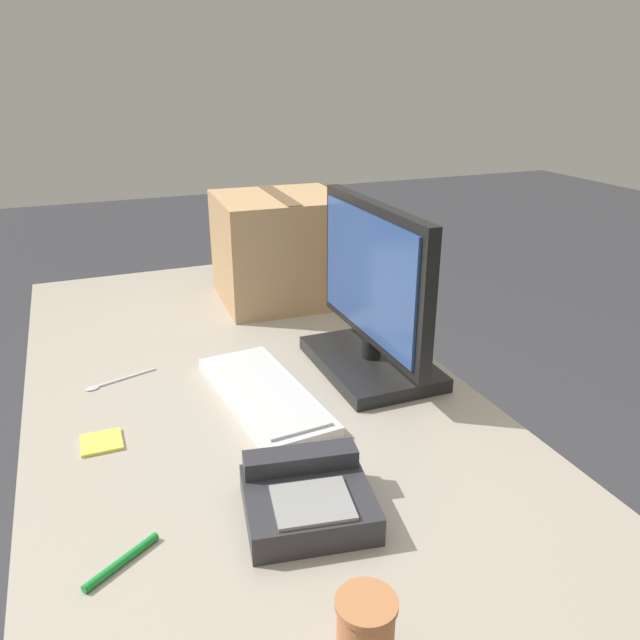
{
  "coord_description": "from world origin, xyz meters",
  "views": [
    {
      "loc": [
        1.19,
        -0.3,
        1.37
      ],
      "look_at": [
        0.06,
        0.15,
        0.87
      ],
      "focal_mm": 35.0,
      "sensor_mm": 36.0,
      "label": 1
    }
  ],
  "objects_px": {
    "keyboard": "(264,394)",
    "cardboard_box": "(280,248)",
    "monitor": "(372,305)",
    "pen_marker": "(122,561)",
    "desk_phone": "(307,497)",
    "sticky_note_pad": "(102,442)",
    "spoon": "(112,382)",
    "paper_cup_left": "(365,632)"
  },
  "relations": [
    {
      "from": "paper_cup_left",
      "to": "desk_phone",
      "type": "bearing_deg",
      "value": 173.28
    },
    {
      "from": "keyboard",
      "to": "paper_cup_left",
      "type": "xyz_separation_m",
      "value": [
        0.64,
        -0.08,
        0.04
      ]
    },
    {
      "from": "monitor",
      "to": "desk_phone",
      "type": "bearing_deg",
      "value": -36.96
    },
    {
      "from": "desk_phone",
      "to": "spoon",
      "type": "height_order",
      "value": "desk_phone"
    },
    {
      "from": "sticky_note_pad",
      "to": "cardboard_box",
      "type": "bearing_deg",
      "value": 137.92
    },
    {
      "from": "cardboard_box",
      "to": "pen_marker",
      "type": "height_order",
      "value": "cardboard_box"
    },
    {
      "from": "monitor",
      "to": "cardboard_box",
      "type": "height_order",
      "value": "monitor"
    },
    {
      "from": "pen_marker",
      "to": "cardboard_box",
      "type": "bearing_deg",
      "value": 26.18
    },
    {
      "from": "desk_phone",
      "to": "pen_marker",
      "type": "distance_m",
      "value": 0.28
    },
    {
      "from": "monitor",
      "to": "desk_phone",
      "type": "xyz_separation_m",
      "value": [
        0.41,
        -0.31,
        -0.13
      ]
    },
    {
      "from": "monitor",
      "to": "spoon",
      "type": "distance_m",
      "value": 0.6
    },
    {
      "from": "spoon",
      "to": "sticky_note_pad",
      "type": "bearing_deg",
      "value": 63.19
    },
    {
      "from": "spoon",
      "to": "cardboard_box",
      "type": "distance_m",
      "value": 0.66
    },
    {
      "from": "keyboard",
      "to": "pen_marker",
      "type": "distance_m",
      "value": 0.49
    },
    {
      "from": "keyboard",
      "to": "cardboard_box",
      "type": "distance_m",
      "value": 0.63
    },
    {
      "from": "cardboard_box",
      "to": "sticky_note_pad",
      "type": "distance_m",
      "value": 0.84
    },
    {
      "from": "spoon",
      "to": "sticky_note_pad",
      "type": "height_order",
      "value": "sticky_note_pad"
    },
    {
      "from": "monitor",
      "to": "spoon",
      "type": "height_order",
      "value": "monitor"
    },
    {
      "from": "monitor",
      "to": "spoon",
      "type": "bearing_deg",
      "value": -105.03
    },
    {
      "from": "cardboard_box",
      "to": "desk_phone",
      "type": "bearing_deg",
      "value": -16.22
    },
    {
      "from": "cardboard_box",
      "to": "spoon",
      "type": "bearing_deg",
      "value": -54.13
    },
    {
      "from": "spoon",
      "to": "cardboard_box",
      "type": "xyz_separation_m",
      "value": [
        -0.38,
        0.52,
        0.15
      ]
    },
    {
      "from": "monitor",
      "to": "paper_cup_left",
      "type": "bearing_deg",
      "value": -26.6
    },
    {
      "from": "cardboard_box",
      "to": "sticky_note_pad",
      "type": "xyz_separation_m",
      "value": [
        0.62,
        -0.56,
        -0.15
      ]
    },
    {
      "from": "pen_marker",
      "to": "keyboard",
      "type": "bearing_deg",
      "value": 15.7
    },
    {
      "from": "spoon",
      "to": "pen_marker",
      "type": "xyz_separation_m",
      "value": [
        0.57,
        -0.03,
        0.0
      ]
    },
    {
      "from": "spoon",
      "to": "sticky_note_pad",
      "type": "xyz_separation_m",
      "value": [
        0.24,
        -0.04,
        0.0
      ]
    },
    {
      "from": "spoon",
      "to": "cardboard_box",
      "type": "bearing_deg",
      "value": -162.13
    },
    {
      "from": "monitor",
      "to": "pen_marker",
      "type": "bearing_deg",
      "value": -54.63
    },
    {
      "from": "monitor",
      "to": "pen_marker",
      "type": "height_order",
      "value": "monitor"
    },
    {
      "from": "spoon",
      "to": "pen_marker",
      "type": "height_order",
      "value": "pen_marker"
    },
    {
      "from": "keyboard",
      "to": "monitor",
      "type": "bearing_deg",
      "value": 94.58
    },
    {
      "from": "keyboard",
      "to": "cardboard_box",
      "type": "height_order",
      "value": "cardboard_box"
    },
    {
      "from": "spoon",
      "to": "monitor",
      "type": "bearing_deg",
      "value": 146.97
    },
    {
      "from": "desk_phone",
      "to": "cardboard_box",
      "type": "height_order",
      "value": "cardboard_box"
    },
    {
      "from": "cardboard_box",
      "to": "paper_cup_left",
      "type": "bearing_deg",
      "value": -14.15
    },
    {
      "from": "monitor",
      "to": "keyboard",
      "type": "distance_m",
      "value": 0.31
    },
    {
      "from": "pen_marker",
      "to": "sticky_note_pad",
      "type": "height_order",
      "value": "pen_marker"
    },
    {
      "from": "paper_cup_left",
      "to": "pen_marker",
      "type": "height_order",
      "value": "paper_cup_left"
    },
    {
      "from": "desk_phone",
      "to": "sticky_note_pad",
      "type": "xyz_separation_m",
      "value": [
        -0.32,
        -0.28,
        -0.03
      ]
    },
    {
      "from": "monitor",
      "to": "pen_marker",
      "type": "relative_size",
      "value": 4.2
    },
    {
      "from": "keyboard",
      "to": "spoon",
      "type": "xyz_separation_m",
      "value": [
        -0.19,
        -0.29,
        -0.01
      ]
    }
  ]
}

